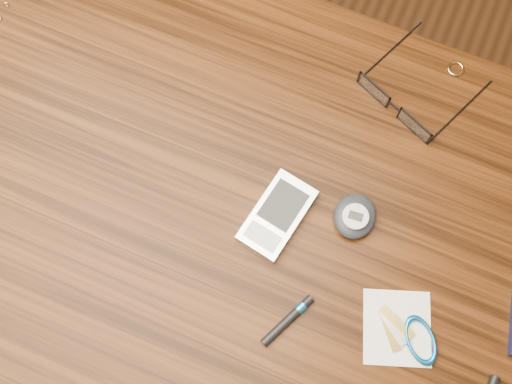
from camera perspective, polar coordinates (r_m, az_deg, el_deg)
ground at (r=1.56m, az=-3.28°, el=-8.86°), size 3.80×3.80×0.00m
desk at (r=0.92m, az=-5.48°, el=-2.85°), size 1.00×0.70×0.75m
eyeglasses at (r=0.88m, az=12.48°, el=7.62°), size 0.17×0.17×0.03m
gold_ring at (r=0.93m, az=17.32°, el=10.42°), size 0.03×0.03×0.00m
pda_phone at (r=0.81m, az=1.91°, el=-2.08°), size 0.07×0.12×0.02m
pedometer at (r=0.81m, az=8.78°, el=-2.14°), size 0.06×0.06×0.02m
notepad_keys at (r=0.81m, az=13.47°, el=-12.20°), size 0.12×0.11×0.01m
black_blue_pen at (r=0.79m, az=2.97°, el=-11.20°), size 0.04×0.08×0.01m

